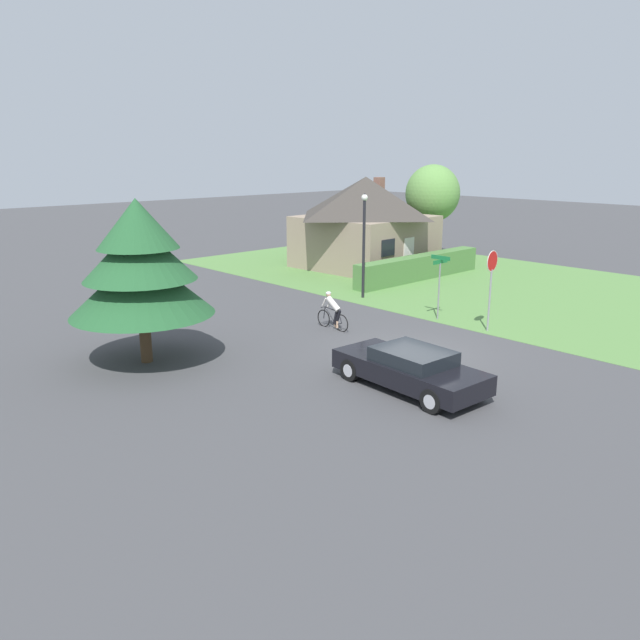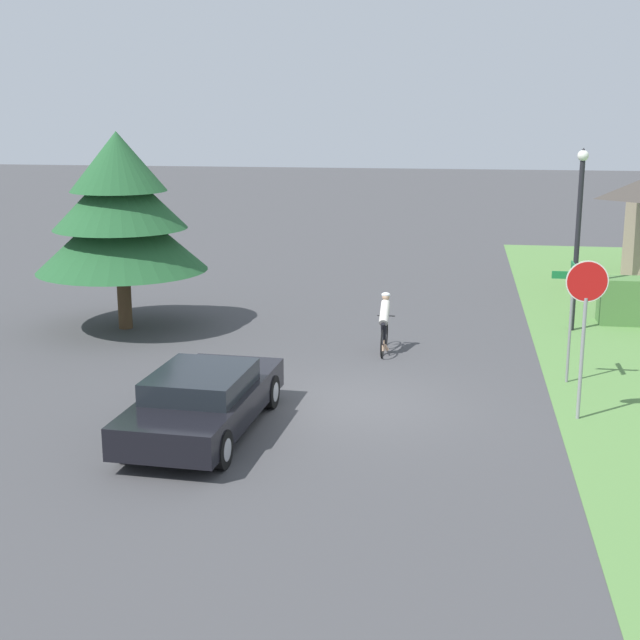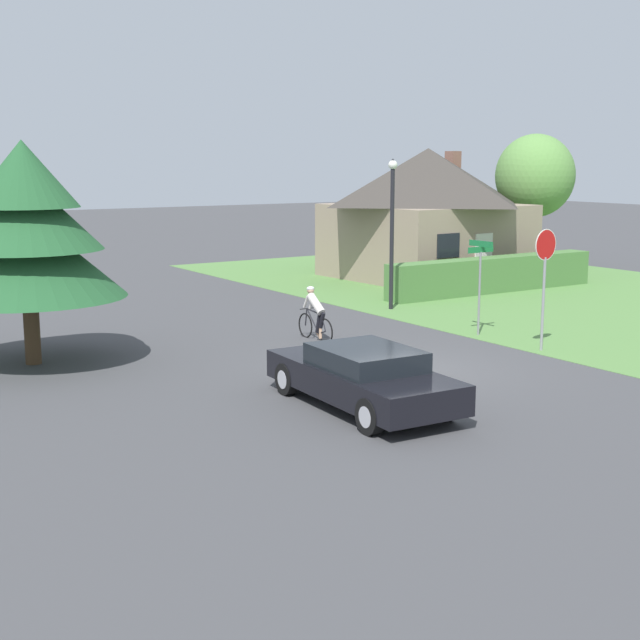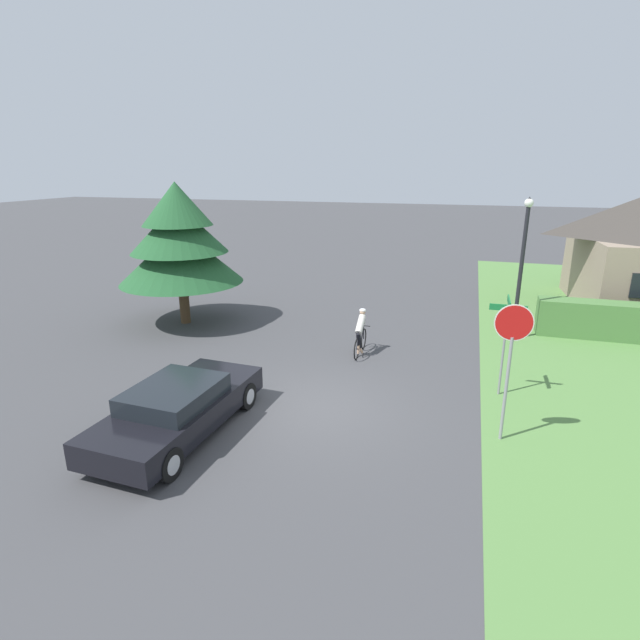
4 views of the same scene
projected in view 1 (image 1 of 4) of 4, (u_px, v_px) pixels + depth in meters
The scene contains 11 objects.
ground_plane at pixel (410, 354), 20.95m from camera, with size 140.00×140.00×0.00m, color #424244.
grass_verge_right at pixel (497, 286), 31.64m from camera, with size 16.00×36.00×0.01m, color #568442.
cottage_house at pixel (365, 220), 36.57m from camera, with size 7.62×7.23×5.23m.
hedge_row at pixel (419, 267), 33.28m from camera, with size 9.28×0.90×1.28m, color #4C7A3D.
sedan_left_lane at pixel (410, 368), 17.68m from camera, with size 2.09×4.68×1.21m.
cyclist at pixel (333, 311), 23.76m from camera, with size 0.44×1.69×1.45m.
stop_sign at pixel (491, 274), 23.07m from camera, with size 0.78×0.08×3.08m.
street_lamp at pixel (364, 237), 28.40m from camera, with size 0.29×0.29×4.81m.
street_name_sign at pixel (440, 275), 24.87m from camera, with size 0.90×0.90×2.61m.
conifer_tall_near at pixel (140, 266), 19.38m from camera, with size 4.51×4.51×5.22m.
deciduous_tree_right at pixel (433, 194), 39.22m from camera, with size 3.40×3.40×5.87m.
Camera 1 is at (-15.83, -12.50, 6.52)m, focal length 35.00 mm.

